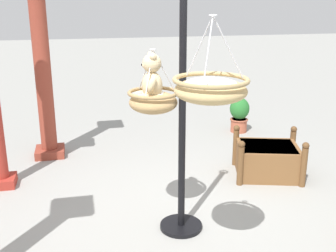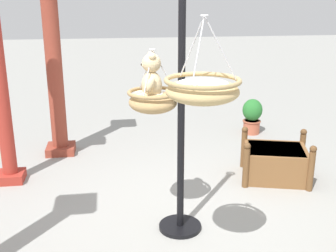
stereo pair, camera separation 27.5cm
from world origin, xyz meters
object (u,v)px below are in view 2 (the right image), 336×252
(display_pole_central, at_px, (180,164))
(teddy_bear, at_px, (150,80))
(potted_plant_small_succulent, at_px, (252,115))
(greenhouse_pillar_right, at_px, (54,70))
(greenhouse_pillar_far_back, at_px, (0,83))
(wooden_planter_box, at_px, (275,161))
(hanging_basket_with_teddy, at_px, (153,100))
(hanging_basket_left_high, at_px, (203,89))

(display_pole_central, height_order, teddy_bear, display_pole_central)
(display_pole_central, xyz_separation_m, potted_plant_small_succulent, (2.91, -1.79, -0.40))
(greenhouse_pillar_right, height_order, greenhouse_pillar_far_back, greenhouse_pillar_far_back)
(teddy_bear, xyz_separation_m, wooden_planter_box, (0.91, -1.73, -1.32))
(hanging_basket_with_teddy, relative_size, potted_plant_small_succulent, 1.01)
(hanging_basket_with_teddy, height_order, greenhouse_pillar_far_back, greenhouse_pillar_far_back)
(teddy_bear, height_order, greenhouse_pillar_right, greenhouse_pillar_right)
(hanging_basket_left_high, height_order, greenhouse_pillar_far_back, greenhouse_pillar_far_back)
(greenhouse_pillar_right, bearing_deg, hanging_basket_left_high, -155.52)
(wooden_planter_box, bearing_deg, display_pole_central, 126.05)
(hanging_basket_left_high, distance_m, potted_plant_small_succulent, 4.31)
(hanging_basket_left_high, bearing_deg, greenhouse_pillar_right, 24.48)
(wooden_planter_box, bearing_deg, teddy_bear, 117.78)
(hanging_basket_left_high, relative_size, wooden_planter_box, 0.63)
(teddy_bear, height_order, wooden_planter_box, teddy_bear)
(teddy_bear, bearing_deg, hanging_basket_with_teddy, -90.00)
(greenhouse_pillar_right, relative_size, potted_plant_small_succulent, 4.34)
(greenhouse_pillar_right, distance_m, greenhouse_pillar_far_back, 1.10)
(greenhouse_pillar_far_back, xyz_separation_m, potted_plant_small_succulent, (1.45, -3.77, -0.98))
(hanging_basket_left_high, bearing_deg, display_pole_central, 1.67)
(hanging_basket_with_teddy, distance_m, greenhouse_pillar_right, 2.57)
(greenhouse_pillar_right, bearing_deg, wooden_planter_box, -115.16)
(greenhouse_pillar_far_back, bearing_deg, wooden_planter_box, -96.67)
(teddy_bear, xyz_separation_m, greenhouse_pillar_right, (2.27, 1.17, -0.27))
(display_pole_central, height_order, greenhouse_pillar_right, greenhouse_pillar_right)
(greenhouse_pillar_far_back, bearing_deg, teddy_bear, -127.56)
(greenhouse_pillar_far_back, height_order, potted_plant_small_succulent, greenhouse_pillar_far_back)
(display_pole_central, height_order, greenhouse_pillar_far_back, greenhouse_pillar_far_back)
(potted_plant_small_succulent, bearing_deg, display_pole_central, 148.48)
(greenhouse_pillar_right, relative_size, greenhouse_pillar_far_back, 0.99)
(display_pole_central, distance_m, greenhouse_pillar_right, 2.87)
(hanging_basket_with_teddy, relative_size, greenhouse_pillar_far_back, 0.23)
(teddy_bear, distance_m, greenhouse_pillar_right, 2.57)
(hanging_basket_left_high, height_order, potted_plant_small_succulent, hanging_basket_left_high)
(wooden_planter_box, relative_size, potted_plant_small_succulent, 1.67)
(greenhouse_pillar_far_back, bearing_deg, display_pole_central, -126.46)
(display_pole_central, distance_m, greenhouse_pillar_far_back, 2.53)
(greenhouse_pillar_right, bearing_deg, hanging_basket_with_teddy, -152.40)
(teddy_bear, relative_size, greenhouse_pillar_far_back, 0.17)
(teddy_bear, xyz_separation_m, potted_plant_small_succulent, (2.76, -2.06, -1.23))
(greenhouse_pillar_right, height_order, wooden_planter_box, greenhouse_pillar_right)
(display_pole_central, bearing_deg, hanging_basket_with_teddy, 59.04)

